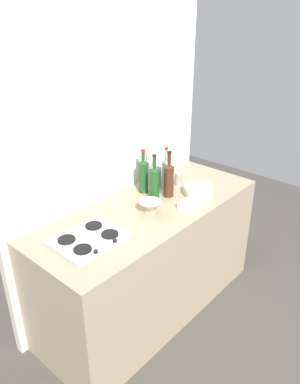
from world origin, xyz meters
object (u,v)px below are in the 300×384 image
(mixing_bowl, at_px, (150,207))
(wine_bottle_leftmost, at_px, (143,175))
(wine_bottle_rightmost, at_px, (154,182))
(stovetop_hob, at_px, (89,239))
(plate_stack, at_px, (198,191))
(condiment_jar_front, at_px, (178,179))
(wine_bottle_mid_right, at_px, (166,173))
(butter_dish, at_px, (190,204))
(utensil_crock, at_px, (155,175))
(wine_bottle_mid_left, at_px, (169,179))

(mixing_bowl, bearing_deg, wine_bottle_leftmost, 50.38)
(wine_bottle_rightmost, bearing_deg, stovetop_hob, -173.93)
(plate_stack, xyz_separation_m, wine_bottle_leftmost, (-0.23, 0.35, 0.10))
(wine_bottle_rightmost, bearing_deg, condiment_jar_front, 1.98)
(wine_bottle_mid_right, distance_m, butter_dish, 0.37)
(wine_bottle_leftmost, relative_size, wine_bottle_mid_right, 1.02)
(butter_dish, bearing_deg, wine_bottle_mid_right, 67.28)
(wine_bottle_rightmost, bearing_deg, utensil_crock, 39.43)
(utensil_crock, distance_m, condiment_jar_front, 0.19)
(plate_stack, xyz_separation_m, mixing_bowl, (-0.44, 0.09, 0.01))
(wine_bottle_rightmost, distance_m, condiment_jar_front, 0.32)
(stovetop_hob, relative_size, plate_stack, 1.97)
(butter_dish, bearing_deg, wine_bottle_leftmost, 93.70)
(wine_bottle_rightmost, xyz_separation_m, utensil_crock, (0.20, 0.16, -0.06))
(stovetop_hob, bearing_deg, butter_dish, -15.43)
(wine_bottle_leftmost, xyz_separation_m, butter_dish, (0.03, -0.41, -0.11))
(plate_stack, bearing_deg, condiment_jar_front, 77.71)
(wine_bottle_leftmost, height_order, wine_bottle_rightmost, wine_bottle_rightmost)
(wine_bottle_mid_right, distance_m, condiment_jar_front, 0.14)
(stovetop_hob, height_order, wine_bottle_mid_right, wine_bottle_mid_right)
(wine_bottle_leftmost, height_order, condiment_jar_front, wine_bottle_leftmost)
(wine_bottle_rightmost, height_order, mixing_bowl, wine_bottle_rightmost)
(wine_bottle_leftmost, xyz_separation_m, wine_bottle_rightmost, (-0.03, -0.14, -0.01))
(utensil_crock, bearing_deg, stovetop_hob, -165.04)
(butter_dish, distance_m, utensil_crock, 0.47)
(mixing_bowl, height_order, butter_dish, mixing_bowl)
(plate_stack, distance_m, butter_dish, 0.21)
(stovetop_hob, relative_size, wine_bottle_mid_right, 1.27)
(wine_bottle_mid_left, bearing_deg, mixing_bowl, -166.20)
(mixing_bowl, distance_m, butter_dish, 0.29)
(wine_bottle_leftmost, relative_size, condiment_jar_front, 3.28)
(plate_stack, relative_size, wine_bottle_leftmost, 0.63)
(mixing_bowl, bearing_deg, stovetop_hob, 174.10)
(wine_bottle_mid_left, distance_m, wine_bottle_mid_right, 0.14)
(butter_dish, xyz_separation_m, condiment_jar_front, (0.25, 0.29, 0.02))
(stovetop_hob, xyz_separation_m, wine_bottle_leftmost, (0.72, 0.21, 0.12))
(mixing_bowl, bearing_deg, wine_bottle_rightmost, 34.08)
(wine_bottle_rightmost, xyz_separation_m, mixing_bowl, (-0.18, -0.13, -0.08))
(wine_bottle_mid_left, xyz_separation_m, wine_bottle_mid_right, (0.10, 0.10, -0.01))
(utensil_crock, bearing_deg, wine_bottle_mid_left, -114.48)
(stovetop_hob, xyz_separation_m, butter_dish, (0.74, -0.21, 0.01))
(plate_stack, bearing_deg, butter_dish, -161.59)
(stovetop_hob, relative_size, wine_bottle_rightmost, 1.24)
(butter_dish, bearing_deg, plate_stack, 18.41)
(stovetop_hob, xyz_separation_m, wine_bottle_rightmost, (0.69, 0.07, 0.12))
(stovetop_hob, height_order, wine_bottle_leftmost, wine_bottle_leftmost)
(wine_bottle_mid_left, height_order, condiment_jar_front, wine_bottle_mid_left)
(wine_bottle_leftmost, xyz_separation_m, wine_bottle_mid_left, (0.07, -0.19, 0.00))
(mixing_bowl, bearing_deg, condiment_jar_front, 15.46)
(stovetop_hob, bearing_deg, mixing_bowl, -5.90)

